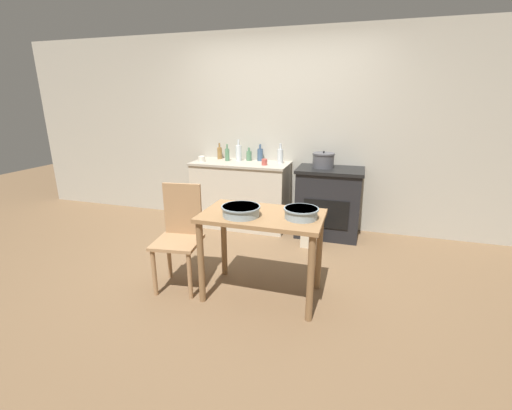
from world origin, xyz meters
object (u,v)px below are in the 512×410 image
stock_pot (323,160)px  bottle_center (249,156)px  chair (180,234)px  stove (328,202)px  bottle_mid_left (260,154)px  mixing_bowl_small (241,210)px  bottle_left (239,153)px  bottle_center_right (227,154)px  work_table (262,228)px  flour_sack (311,233)px  cup_mid_right (264,162)px  bottle_center_left (280,156)px  mixing_bowl_large (301,213)px  bottle_far_left (220,153)px  cup_right (202,159)px

stock_pot → bottle_center: bearing=172.5°
stock_pot → chair: bearing=-122.7°
stove → bottle_mid_left: bearing=168.3°
mixing_bowl_small → bottle_mid_left: 1.98m
bottle_left → bottle_center_right: size_ratio=1.28×
mixing_bowl_small → stove: bearing=72.0°
stove → work_table: (-0.41, -1.63, 0.20)m
flour_sack → stock_pot: (0.04, 0.47, 0.80)m
cup_mid_right → bottle_mid_left: bearing=116.0°
stove → stock_pot: size_ratio=3.19×
stove → bottle_mid_left: 1.13m
work_table → bottle_center_left: size_ratio=3.98×
chair → mixing_bowl_large: (1.11, 0.02, 0.31)m
bottle_center_left → stove: bearing=-7.7°
bottle_far_left → work_table: bearing=-57.5°
work_table → bottle_center_left: (-0.26, 1.72, 0.35)m
bottle_far_left → bottle_center_right: (0.16, -0.12, 0.00)m
bottle_far_left → cup_right: size_ratio=2.46×
chair → stock_pot: (1.09, 1.70, 0.46)m
stove → bottle_center_left: 0.87m
bottle_center_right → bottle_far_left: bearing=143.8°
stock_pot → cup_right: stock_pot is taller
mixing_bowl_small → bottle_center_right: size_ratio=1.43×
flour_sack → bottle_mid_left: 1.32m
mixing_bowl_small → cup_mid_right: (-0.26, 1.63, 0.11)m
bottle_center_right → work_table: bearing=-59.7°
bottle_center_right → bottle_center: bearing=21.0°
flour_sack → work_table: bearing=-102.7°
bottle_mid_left → cup_mid_right: bottle_mid_left is taller
bottle_center → bottle_center_right: bearing=-159.0°
chair → bottle_center: (0.07, 1.83, 0.45)m
mixing_bowl_large → mixing_bowl_small: (-0.49, -0.09, -0.00)m
stock_pot → mixing_bowl_large: size_ratio=0.97×
chair → stock_pot: 2.07m
flour_sack → bottle_mid_left: size_ratio=1.55×
chair → cup_mid_right: 1.66m
bottle_center_left → cup_right: bearing=-169.2°
stock_pot → cup_right: 1.61m
bottle_left → cup_mid_right: (0.42, -0.21, -0.07)m
stock_pot → mixing_bowl_small: size_ratio=0.85×
flour_sack → mixing_bowl_small: size_ratio=1.07×
stove → stock_pot: 0.54m
bottle_mid_left → bottle_center_right: (-0.42, -0.14, 0.00)m
stove → bottle_center: 1.25m
bottle_center → cup_right: 0.64m
stock_pot → cup_right: bearing=-175.1°
bottle_far_left → flour_sack: bearing=-23.6°
mixing_bowl_large → bottle_left: (-1.17, 1.75, 0.18)m
work_table → mixing_bowl_small: (-0.15, -0.10, 0.18)m
chair → flour_sack: 1.65m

